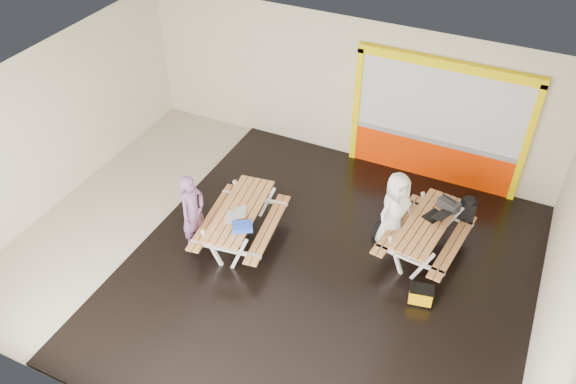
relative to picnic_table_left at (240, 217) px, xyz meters
The scene contains 14 objects.
room 1.32m from the picnic_table_left, 13.86° to the right, with size 10.02×8.02×3.52m.
deck 2.06m from the picnic_table_left, ahead, with size 7.50×7.98×0.05m, color black.
kiosk 4.82m from the picnic_table_left, 52.26° to the left, with size 3.88×0.16×3.00m.
picnic_table_left is the anchor object (origin of this frame).
picnic_table_right 3.66m from the picnic_table_left, 19.68° to the left, with size 1.65×2.23×0.83m.
person_left 0.95m from the picnic_table_left, 147.03° to the right, with size 0.61×0.40×1.67m, color #704B73.
person_right 3.05m from the picnic_table_left, 24.19° to the left, with size 0.84×0.55×1.72m, color white.
laptop_left 0.36m from the picnic_table_left, 81.97° to the right, with size 0.51×0.49×0.17m.
laptop_right 3.84m from the picnic_table_left, 21.83° to the left, with size 0.57×0.54×0.19m.
blue_pouch 0.63m from the picnic_table_left, 56.10° to the right, with size 0.38×0.27×0.11m, color blue.
toolbox 4.13m from the picnic_table_left, 26.07° to the left, with size 0.48×0.37×0.25m.
backpack 4.54m from the picnic_table_left, 26.86° to the left, with size 0.33×0.21×0.54m.
dark_case 3.00m from the picnic_table_left, 27.58° to the left, with size 0.45×0.34×0.17m, color black.
fluke_bag 3.78m from the picnic_table_left, ahead, with size 0.48×0.36×0.37m.
Camera 1 is at (3.88, -7.30, 8.31)m, focal length 36.34 mm.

